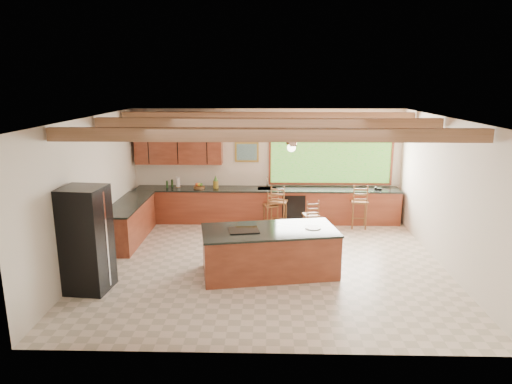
{
  "coord_description": "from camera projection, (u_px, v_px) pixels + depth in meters",
  "views": [
    {
      "loc": [
        0.0,
        -8.9,
        3.69
      ],
      "look_at": [
        -0.24,
        0.8,
        1.33
      ],
      "focal_mm": 32.0,
      "sensor_mm": 36.0,
      "label": 1
    }
  ],
  "objects": [
    {
      "name": "island",
      "position": [
        269.0,
        251.0,
        8.93
      ],
      "size": [
        2.77,
        1.65,
        0.92
      ],
      "rotation": [
        0.0,
        0.0,
        0.17
      ],
      "color": "brown",
      "rests_on": "ground"
    },
    {
      "name": "bar_stool_b",
      "position": [
        279.0,
        202.0,
        11.67
      ],
      "size": [
        0.49,
        0.49,
        1.15
      ],
      "rotation": [
        0.0,
        0.0,
        -0.22
      ],
      "color": "brown",
      "rests_on": "ground"
    },
    {
      "name": "ground",
      "position": [
        267.0,
        263.0,
        9.52
      ],
      "size": [
        7.2,
        7.2,
        0.0
      ],
      "primitive_type": "plane",
      "color": "beige",
      "rests_on": "ground"
    },
    {
      "name": "bar_stool_d",
      "position": [
        360.0,
        202.0,
        11.62
      ],
      "size": [
        0.45,
        0.45,
        1.17
      ],
      "rotation": [
        0.0,
        0.0,
        -0.09
      ],
      "color": "brown",
      "rests_on": "ground"
    },
    {
      "name": "bar_stool_a",
      "position": [
        271.0,
        206.0,
        11.71
      ],
      "size": [
        0.44,
        0.44,
        0.96
      ],
      "rotation": [
        0.0,
        0.0,
        0.32
      ],
      "color": "brown",
      "rests_on": "ground"
    },
    {
      "name": "bar_stool_c",
      "position": [
        311.0,
        216.0,
        10.86
      ],
      "size": [
        0.41,
        0.41,
        0.97
      ],
      "rotation": [
        0.0,
        0.0,
        0.2
      ],
      "color": "brown",
      "rests_on": "ground"
    },
    {
      "name": "refrigerator",
      "position": [
        86.0,
        239.0,
        8.11
      ],
      "size": [
        0.82,
        0.8,
        1.91
      ],
      "rotation": [
        0.0,
        0.0,
        -0.1
      ],
      "color": "black",
      "rests_on": "ground"
    },
    {
      "name": "room_shell",
      "position": [
        259.0,
        153.0,
        9.63
      ],
      "size": [
        7.27,
        6.54,
        3.02
      ],
      "color": "beige",
      "rests_on": "ground"
    },
    {
      "name": "counter_run",
      "position": [
        236.0,
        209.0,
        11.88
      ],
      "size": [
        7.12,
        3.1,
        1.27
      ],
      "color": "brown",
      "rests_on": "ground"
    }
  ]
}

